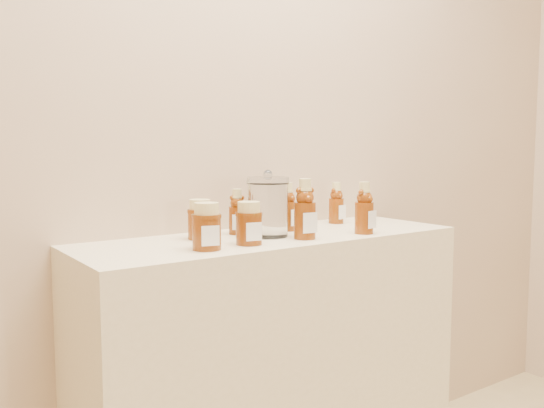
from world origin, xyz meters
TOP-DOWN VIEW (x-y plane):
  - wall_back at (0.00, 1.75)m, footprint 3.50×0.02m
  - display_table at (0.00, 1.55)m, footprint 1.20×0.40m
  - bear_bottle_back_left at (-0.07, 1.64)m, footprint 0.07×0.07m
  - bear_bottle_back_mid at (0.10, 1.61)m, footprint 0.07×0.07m
  - bear_bottle_back_right at (0.34, 1.65)m, footprint 0.06×0.06m
  - bear_bottle_front_left at (0.04, 1.45)m, footprint 0.08×0.08m
  - bear_bottle_front_right at (0.25, 1.42)m, footprint 0.07×0.07m
  - honey_jar_left at (-0.28, 1.45)m, footprint 0.10×0.10m
  - honey_jar_back at (-0.21, 1.62)m, footprint 0.09×0.09m
  - honey_jar_front at (-0.15, 1.46)m, footprint 0.09×0.09m
  - glass_canister at (-0.02, 1.55)m, footprint 0.13×0.13m

SIDE VIEW (x-z plane):
  - display_table at x=0.00m, z-range 0.00..0.90m
  - honey_jar_back at x=-0.21m, z-range 0.90..1.02m
  - honey_jar_front at x=-0.15m, z-range 0.90..1.02m
  - honey_jar_left at x=-0.28m, z-range 0.90..1.02m
  - bear_bottle_back_left at x=-0.07m, z-range 0.90..1.06m
  - bear_bottle_back_right at x=0.34m, z-range 0.90..1.06m
  - bear_bottle_back_mid at x=0.10m, z-range 0.90..1.07m
  - bear_bottle_front_right at x=0.25m, z-range 0.90..1.08m
  - glass_canister at x=-0.02m, z-range 0.90..1.09m
  - bear_bottle_front_left at x=0.04m, z-range 0.90..1.10m
  - wall_back at x=0.00m, z-range 0.00..2.70m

